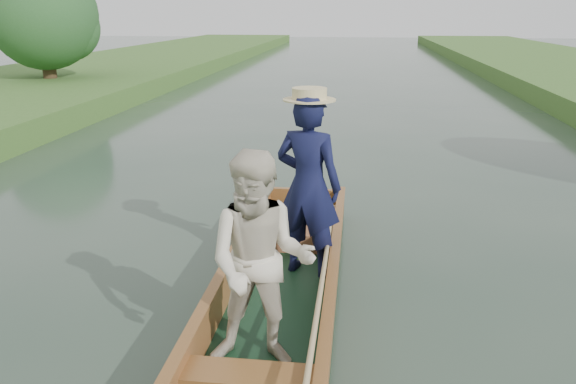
# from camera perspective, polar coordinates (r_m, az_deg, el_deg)

# --- Properties ---
(ground) EXTENTS (120.00, 120.00, 0.00)m
(ground) POSITION_cam_1_polar(r_m,az_deg,el_deg) (5.65, -0.76, -11.08)
(ground) COLOR #283D30
(ground) RESTS_ON ground
(trees_far) EXTENTS (21.96, 13.39, 4.40)m
(trees_far) POSITION_cam_1_polar(r_m,az_deg,el_deg) (13.99, -2.77, 17.19)
(trees_far) COLOR #47331E
(trees_far) RESTS_ON ground
(punt) EXTENTS (1.18, 5.00, 2.01)m
(punt) POSITION_cam_1_polar(r_m,az_deg,el_deg) (5.20, -0.42, -5.52)
(punt) COLOR #13311B
(punt) RESTS_ON ground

